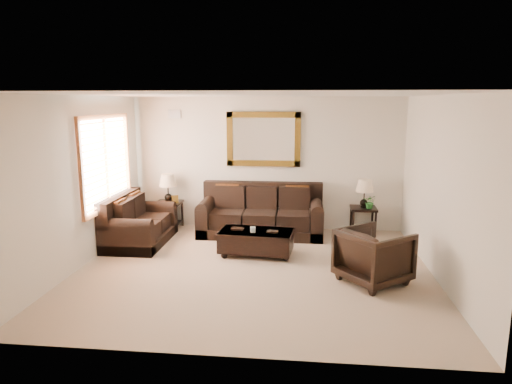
# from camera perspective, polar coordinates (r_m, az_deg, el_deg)

# --- Properties ---
(room) EXTENTS (5.51, 5.01, 2.71)m
(room) POSITION_cam_1_polar(r_m,az_deg,el_deg) (6.91, -0.36, 0.82)
(room) COLOR #9E856D
(room) RESTS_ON ground
(window) EXTENTS (0.07, 1.96, 1.66)m
(window) POSITION_cam_1_polar(r_m,az_deg,el_deg) (8.46, -18.17, 3.55)
(window) COLOR white
(window) RESTS_ON room
(mirror) EXTENTS (1.50, 0.06, 1.10)m
(mirror) POSITION_cam_1_polar(r_m,az_deg,el_deg) (9.28, 0.94, 6.61)
(mirror) COLOR #533310
(mirror) RESTS_ON room
(air_vent) EXTENTS (0.25, 0.02, 0.18)m
(air_vent) POSITION_cam_1_polar(r_m,az_deg,el_deg) (9.61, -10.16, 9.58)
(air_vent) COLOR #999999
(air_vent) RESTS_ON room
(sofa) EXTENTS (2.42, 1.05, 0.99)m
(sofa) POSITION_cam_1_polar(r_m,az_deg,el_deg) (9.09, 0.66, -3.02)
(sofa) COLOR black
(sofa) RESTS_ON room
(loveseat) EXTENTS (0.96, 1.62, 0.91)m
(loveseat) POSITION_cam_1_polar(r_m,az_deg,el_deg) (8.79, -14.65, -4.07)
(loveseat) COLOR black
(loveseat) RESTS_ON room
(end_table_left) EXTENTS (0.52, 0.52, 1.14)m
(end_table_left) POSITION_cam_1_polar(r_m,az_deg,el_deg) (9.55, -10.91, -0.16)
(end_table_left) COLOR black
(end_table_left) RESTS_ON room
(end_table_right) EXTENTS (0.50, 0.50, 1.10)m
(end_table_right) POSITION_cam_1_polar(r_m,az_deg,el_deg) (9.23, 13.35, -0.83)
(end_table_right) COLOR black
(end_table_right) RESTS_ON room
(coffee_table) EXTENTS (1.31, 0.79, 0.53)m
(coffee_table) POSITION_cam_1_polar(r_m,az_deg,el_deg) (7.88, 0.03, -6.00)
(coffee_table) COLOR black
(coffee_table) RESTS_ON room
(armchair) EXTENTS (1.16, 1.17, 0.88)m
(armchair) POSITION_cam_1_polar(r_m,az_deg,el_deg) (6.87, 14.54, -7.44)
(armchair) COLOR black
(armchair) RESTS_ON floor
(potted_plant) EXTENTS (0.30, 0.32, 0.21)m
(potted_plant) POSITION_cam_1_polar(r_m,az_deg,el_deg) (9.17, 14.07, -1.37)
(potted_plant) COLOR #1E561D
(potted_plant) RESTS_ON end_table_right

